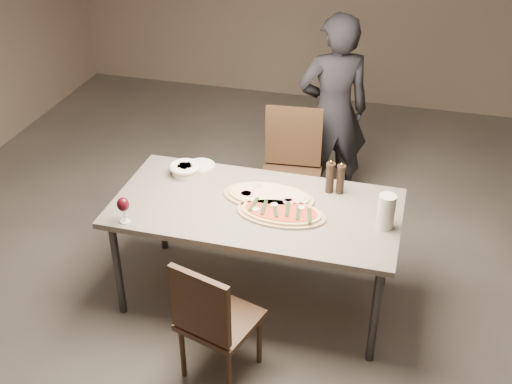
% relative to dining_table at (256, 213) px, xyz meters
% --- Properties ---
extents(room, '(7.00, 7.00, 7.00)m').
position_rel_dining_table_xyz_m(room, '(0.00, 0.00, 0.71)').
color(room, '#5A544D').
rests_on(room, ground).
extents(dining_table, '(1.80, 0.90, 0.75)m').
position_rel_dining_table_xyz_m(dining_table, '(0.00, 0.00, 0.00)').
color(dining_table, slate).
rests_on(dining_table, ground).
extents(zucchini_pizza, '(0.56, 0.31, 0.05)m').
position_rel_dining_table_xyz_m(zucchini_pizza, '(0.18, -0.06, 0.07)').
color(zucchini_pizza, tan).
rests_on(zucchini_pizza, dining_table).
extents(ham_pizza, '(0.59, 0.33, 0.04)m').
position_rel_dining_table_xyz_m(ham_pizza, '(0.05, 0.11, 0.07)').
color(ham_pizza, tan).
rests_on(ham_pizza, dining_table).
extents(bread_basket, '(0.21, 0.21, 0.08)m').
position_rel_dining_table_xyz_m(bread_basket, '(-0.57, 0.25, 0.10)').
color(bread_basket, '#F0E3C3').
rests_on(bread_basket, dining_table).
extents(oil_dish, '(0.13, 0.13, 0.01)m').
position_rel_dining_table_xyz_m(oil_dish, '(0.07, -0.12, 0.06)').
color(oil_dish, white).
rests_on(oil_dish, dining_table).
extents(pepper_mill_left, '(0.06, 0.06, 0.22)m').
position_rel_dining_table_xyz_m(pepper_mill_left, '(0.48, 0.29, 0.16)').
color(pepper_mill_left, black).
rests_on(pepper_mill_left, dining_table).
extents(pepper_mill_right, '(0.06, 0.06, 0.23)m').
position_rel_dining_table_xyz_m(pepper_mill_right, '(0.42, 0.28, 0.17)').
color(pepper_mill_right, black).
rests_on(pepper_mill_right, dining_table).
extents(carafe, '(0.10, 0.10, 0.22)m').
position_rel_dining_table_xyz_m(carafe, '(0.80, -0.02, 0.17)').
color(carafe, silver).
rests_on(carafe, dining_table).
extents(wine_glass, '(0.08, 0.08, 0.17)m').
position_rel_dining_table_xyz_m(wine_glass, '(-0.72, -0.38, 0.18)').
color(wine_glass, silver).
rests_on(wine_glass, dining_table).
extents(side_plate, '(0.20, 0.20, 0.01)m').
position_rel_dining_table_xyz_m(side_plate, '(-0.50, 0.38, 0.06)').
color(side_plate, white).
rests_on(side_plate, dining_table).
extents(chair_near, '(0.49, 0.49, 0.84)m').
position_rel_dining_table_xyz_m(chair_near, '(-0.05, -0.75, -0.22)').
color(chair_near, '#3E2A1A').
rests_on(chair_near, ground).
extents(chair_far, '(0.49, 0.49, 0.96)m').
position_rel_dining_table_xyz_m(chair_far, '(0.02, 0.94, -0.15)').
color(chair_far, '#3E2A1A').
rests_on(chair_far, ground).
extents(diner, '(0.69, 0.59, 1.60)m').
position_rel_dining_table_xyz_m(diner, '(0.26, 1.39, 0.11)').
color(diner, black).
rests_on(diner, ground).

